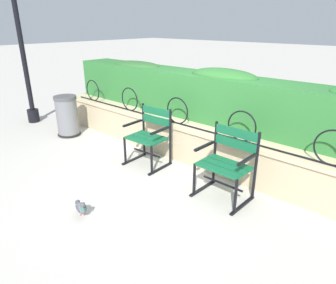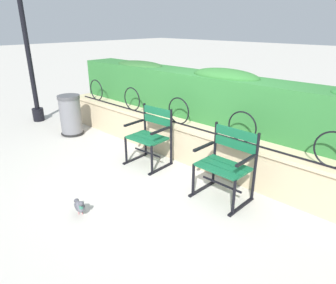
{
  "view_description": "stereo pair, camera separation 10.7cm",
  "coord_description": "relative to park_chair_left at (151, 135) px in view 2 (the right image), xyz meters",
  "views": [
    {
      "loc": [
        2.56,
        -2.78,
        2.06
      ],
      "look_at": [
        0.0,
        0.06,
        0.55
      ],
      "focal_mm": 32.35,
      "sensor_mm": 36.0,
      "label": 1
    },
    {
      "loc": [
        2.64,
        -2.7,
        2.06
      ],
      "look_at": [
        0.0,
        0.06,
        0.55
      ],
      "focal_mm": 32.35,
      "sensor_mm": 36.0,
      "label": 2
    }
  ],
  "objects": [
    {
      "name": "iron_arch_fence",
      "position": [
        0.25,
        0.43,
        0.3
      ],
      "size": [
        6.05,
        0.02,
        0.42
      ],
      "color": "black",
      "rests_on": "stone_wall"
    },
    {
      "name": "park_chair_left",
      "position": [
        0.0,
        0.0,
        0.0
      ],
      "size": [
        0.62,
        0.55,
        0.88
      ],
      "color": "#145B38",
      "rests_on": "ground"
    },
    {
      "name": "lamppost",
      "position": [
        -3.44,
        -0.23,
        1.27
      ],
      "size": [
        0.28,
        0.28,
        3.35
      ],
      "color": "black",
      "rests_on": "ground"
    },
    {
      "name": "trash_bin",
      "position": [
        -2.08,
        -0.17,
        -0.1
      ],
      "size": [
        0.44,
        0.44,
        0.78
      ],
      "color": "slate",
      "rests_on": "ground"
    },
    {
      "name": "ground_plane",
      "position": [
        0.54,
        -0.24,
        -0.47
      ],
      "size": [
        60.0,
        60.0,
        0.0
      ],
      "primitive_type": "plane",
      "color": "#BCB7AD"
    },
    {
      "name": "hedge_row",
      "position": [
        0.53,
        0.99,
        0.51
      ],
      "size": [
        6.45,
        0.63,
        0.83
      ],
      "color": "#2D7033",
      "rests_on": "stone_wall"
    },
    {
      "name": "stone_wall",
      "position": [
        0.54,
        0.5,
        -0.17
      ],
      "size": [
        6.58,
        0.41,
        0.59
      ],
      "color": "tan",
      "rests_on": "ground"
    },
    {
      "name": "pigeon_near_chairs",
      "position": [
        0.42,
        -1.52,
        -0.36
      ],
      "size": [
        0.29,
        0.15,
        0.22
      ],
      "color": "#5B5B66",
      "rests_on": "ground"
    },
    {
      "name": "park_chair_right",
      "position": [
        1.39,
        -0.03,
        0.0
      ],
      "size": [
        0.64,
        0.53,
        0.89
      ],
      "color": "#145B38",
      "rests_on": "ground"
    }
  ]
}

